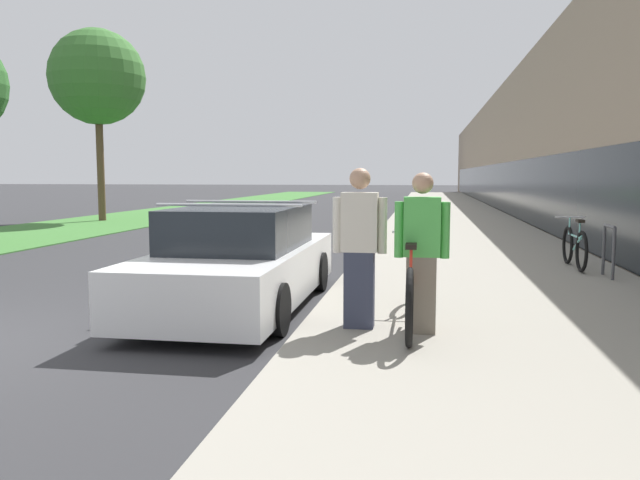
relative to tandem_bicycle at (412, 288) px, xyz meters
name	(u,v)px	position (x,y,z in m)	size (l,w,h in m)	color
sidewalk_slab	(450,217)	(1.18, 19.50, -0.48)	(4.77, 70.00, 0.15)	gray
storefront_facade	(592,151)	(8.60, 27.50, 2.47)	(10.01, 70.00, 6.06)	gray
lawn_strip	(189,210)	(-11.77, 23.50, -0.54)	(5.06, 70.00, 0.03)	#3D7533
tandem_bicycle	(412,288)	(0.00, 0.00, 0.00)	(0.52, 2.62, 0.97)	black
person_rider	(422,253)	(0.10, -0.32, 0.43)	(0.56, 0.22, 1.66)	#756B5B
person_bystander	(360,248)	(-0.55, -0.21, 0.45)	(0.58, 0.23, 1.71)	#33384C
bike_rack_hoop	(609,246)	(3.04, 3.74, 0.11)	(0.05, 0.60, 0.84)	#4C4C51
cruiser_bike_nearest	(574,247)	(2.75, 4.73, -0.03)	(0.52, 1.75, 0.89)	black
parked_sedan_curbside	(241,262)	(-2.31, 1.22, 0.07)	(1.90, 4.61, 1.43)	white
street_tree_far	(97,78)	(-12.29, 15.74, 4.94)	(3.61, 3.61, 7.32)	brown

